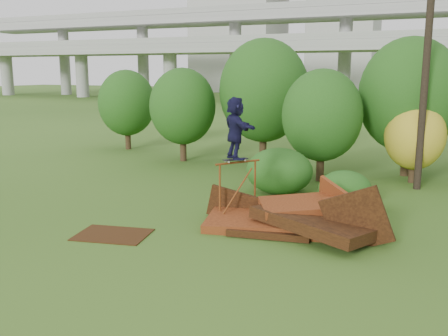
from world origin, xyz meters
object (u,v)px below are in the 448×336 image
at_px(scrap_pile, 293,218).
at_px(skater, 235,128).
at_px(flat_plate, 113,235).
at_px(utility_pole, 425,75).

xyz_separation_m(scrap_pile, skater, (-2.04, 0.44, 2.55)).
height_order(scrap_pile, skater, skater).
xyz_separation_m(flat_plate, utility_pole, (7.69, 9.62, 4.49)).
height_order(skater, utility_pole, utility_pole).
relative_size(scrap_pile, flat_plate, 2.92).
relative_size(skater, flat_plate, 0.95).
distance_m(scrap_pile, flat_plate, 5.28).
height_order(skater, flat_plate, skater).
relative_size(skater, utility_pole, 0.22).
xyz_separation_m(skater, utility_pole, (5.12, 6.62, 1.60)).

